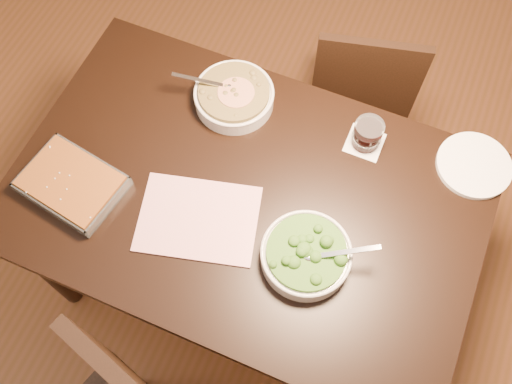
{
  "coord_description": "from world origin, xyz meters",
  "views": [
    {
      "loc": [
        0.31,
        -0.65,
        2.29
      ],
      "look_at": [
        0.03,
        -0.0,
        0.8
      ],
      "focal_mm": 40.0,
      "sensor_mm": 36.0,
      "label": 1
    }
  ],
  "objects_px": {
    "broccoli_bowl": "(306,255)",
    "dinner_plate": "(474,165)",
    "wine_tumbler": "(367,134)",
    "chair_far": "(361,84)",
    "stew_bowl": "(234,96)",
    "baking_dish": "(72,184)",
    "table": "(247,208)"
  },
  "relations": [
    {
      "from": "baking_dish",
      "to": "dinner_plate",
      "type": "xyz_separation_m",
      "value": [
        1.08,
        0.54,
        -0.02
      ]
    },
    {
      "from": "baking_dish",
      "to": "dinner_plate",
      "type": "distance_m",
      "value": 1.21
    },
    {
      "from": "table",
      "to": "broccoli_bowl",
      "type": "height_order",
      "value": "broccoli_bowl"
    },
    {
      "from": "baking_dish",
      "to": "chair_far",
      "type": "distance_m",
      "value": 1.17
    },
    {
      "from": "broccoli_bowl",
      "to": "baking_dish",
      "type": "height_order",
      "value": "broccoli_bowl"
    },
    {
      "from": "broccoli_bowl",
      "to": "wine_tumbler",
      "type": "height_order",
      "value": "wine_tumbler"
    },
    {
      "from": "stew_bowl",
      "to": "dinner_plate",
      "type": "xyz_separation_m",
      "value": [
        0.77,
        0.07,
        -0.03
      ]
    },
    {
      "from": "broccoli_bowl",
      "to": "stew_bowl",
      "type": "bearing_deg",
      "value": 134.52
    },
    {
      "from": "stew_bowl",
      "to": "table",
      "type": "bearing_deg",
      "value": -59.96
    },
    {
      "from": "stew_bowl",
      "to": "broccoli_bowl",
      "type": "distance_m",
      "value": 0.57
    },
    {
      "from": "baking_dish",
      "to": "wine_tumbler",
      "type": "bearing_deg",
      "value": 42.12
    },
    {
      "from": "wine_tumbler",
      "to": "dinner_plate",
      "type": "xyz_separation_m",
      "value": [
        0.33,
        0.05,
        -0.05
      ]
    },
    {
      "from": "baking_dish",
      "to": "broccoli_bowl",
      "type": "bearing_deg",
      "value": 14.04
    },
    {
      "from": "baking_dish",
      "to": "chair_far",
      "type": "relative_size",
      "value": 0.39
    },
    {
      "from": "table",
      "to": "baking_dish",
      "type": "distance_m",
      "value": 0.53
    },
    {
      "from": "broccoli_bowl",
      "to": "baking_dish",
      "type": "bearing_deg",
      "value": -175.1
    },
    {
      "from": "stew_bowl",
      "to": "broccoli_bowl",
      "type": "relative_size",
      "value": 1.0
    },
    {
      "from": "wine_tumbler",
      "to": "chair_far",
      "type": "bearing_deg",
      "value": 103.42
    },
    {
      "from": "wine_tumbler",
      "to": "chair_far",
      "type": "relative_size",
      "value": 0.12
    },
    {
      "from": "broccoli_bowl",
      "to": "chair_far",
      "type": "bearing_deg",
      "value": 94.59
    },
    {
      "from": "broccoli_bowl",
      "to": "baking_dish",
      "type": "distance_m",
      "value": 0.72
    },
    {
      "from": "chair_far",
      "to": "dinner_plate",
      "type": "bearing_deg",
      "value": 124.62
    },
    {
      "from": "stew_bowl",
      "to": "broccoli_bowl",
      "type": "bearing_deg",
      "value": -45.48
    },
    {
      "from": "wine_tumbler",
      "to": "chair_far",
      "type": "distance_m",
      "value": 0.57
    },
    {
      "from": "stew_bowl",
      "to": "dinner_plate",
      "type": "distance_m",
      "value": 0.77
    },
    {
      "from": "dinner_plate",
      "to": "chair_far",
      "type": "xyz_separation_m",
      "value": [
        -0.44,
        0.38,
        -0.3
      ]
    },
    {
      "from": "broccoli_bowl",
      "to": "chair_far",
      "type": "xyz_separation_m",
      "value": [
        -0.07,
        0.86,
        -0.33
      ]
    },
    {
      "from": "broccoli_bowl",
      "to": "dinner_plate",
      "type": "bearing_deg",
      "value": 52.5
    },
    {
      "from": "table",
      "to": "chair_far",
      "type": "height_order",
      "value": "chair_far"
    },
    {
      "from": "broccoli_bowl",
      "to": "dinner_plate",
      "type": "distance_m",
      "value": 0.6
    },
    {
      "from": "table",
      "to": "baking_dish",
      "type": "relative_size",
      "value": 4.43
    },
    {
      "from": "broccoli_bowl",
      "to": "baking_dish",
      "type": "xyz_separation_m",
      "value": [
        -0.72,
        -0.06,
        -0.01
      ]
    }
  ]
}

